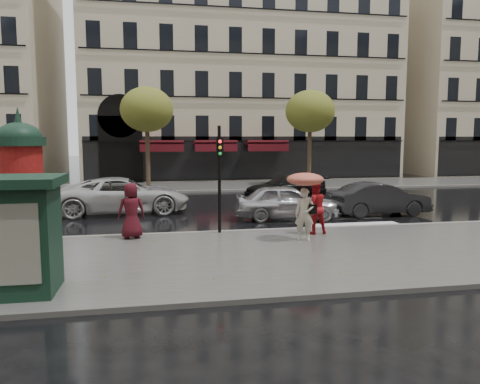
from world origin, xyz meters
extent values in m
plane|color=black|center=(0.00, 0.00, 0.00)|extent=(160.00, 160.00, 0.00)
cube|color=#474744|center=(0.00, -0.50, 0.06)|extent=(90.00, 7.00, 0.12)
cube|color=#474744|center=(0.00, 19.00, 0.06)|extent=(90.00, 6.00, 0.12)
cube|color=slate|center=(0.00, 3.00, 0.07)|extent=(90.00, 0.25, 0.14)
cube|color=slate|center=(0.00, 16.00, 0.07)|extent=(90.00, 0.25, 0.14)
cube|color=silver|center=(6.00, 9.60, 0.01)|extent=(3.60, 11.75, 0.01)
cube|color=#B7A88C|center=(6.00, 30.00, 10.00)|extent=(26.00, 14.00, 20.00)
cylinder|color=#38281C|center=(-2.00, 18.00, 2.60)|extent=(0.28, 0.28, 5.20)
ellipsoid|color=#485E1D|center=(-2.00, 18.00, 5.20)|extent=(3.40, 3.40, 2.89)
cylinder|color=#38281C|center=(9.00, 18.00, 2.60)|extent=(0.28, 0.28, 5.20)
ellipsoid|color=#485E1D|center=(9.00, 18.00, 5.20)|extent=(3.40, 3.40, 2.89)
imported|color=#BFB39D|center=(2.96, 1.06, 0.96)|extent=(0.71, 0.58, 1.68)
cylinder|color=black|center=(2.96, 1.06, 1.52)|extent=(0.02, 0.02, 1.06)
ellipsoid|color=red|center=(2.96, 1.06, 2.08)|extent=(1.16, 1.16, 0.41)
cone|color=black|center=(2.96, 1.06, 2.31)|extent=(0.04, 0.04, 0.09)
cube|color=black|center=(3.21, 1.00, 1.13)|extent=(0.25, 0.11, 0.31)
imported|color=#AB151B|center=(3.63, 2.01, 1.03)|extent=(0.92, 0.73, 1.83)
imported|color=#410D15|center=(-2.47, 2.40, 1.03)|extent=(1.00, 0.76, 1.82)
cylinder|color=black|center=(-5.76, 2.40, 0.28)|extent=(1.52, 1.52, 0.33)
cylinder|color=maroon|center=(-5.76, 2.40, 1.80)|extent=(1.30, 1.30, 2.72)
cylinder|color=black|center=(-5.76, 2.40, 3.27)|extent=(1.56, 1.56, 0.27)
ellipsoid|color=black|center=(-5.76, 2.40, 3.38)|extent=(1.35, 1.35, 0.94)
cone|color=black|center=(-5.76, 2.40, 4.09)|extent=(0.22, 0.22, 0.49)
cylinder|color=black|center=(0.48, 2.80, 1.95)|extent=(0.11, 0.11, 3.67)
cube|color=black|center=(0.47, 2.60, 3.06)|extent=(0.24, 0.18, 0.64)
cube|color=black|center=(-4.68, -2.68, 1.25)|extent=(1.74, 1.42, 2.26)
cube|color=black|center=(-4.68, -2.68, 2.49)|extent=(2.06, 1.74, 0.19)
imported|color=#B5B5BA|center=(3.70, 5.54, 0.73)|extent=(4.47, 2.25, 1.46)
imported|color=black|center=(8.02, 5.81, 0.71)|extent=(4.41, 1.74, 1.43)
imported|color=#BDBDBD|center=(-3.07, 8.46, 0.81)|extent=(6.05, 3.16, 1.63)
imported|color=black|center=(5.44, 11.77, 0.67)|extent=(4.77, 2.35, 1.33)
camera|label=1|loc=(-1.81, -12.99, 3.37)|focal=35.00mm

